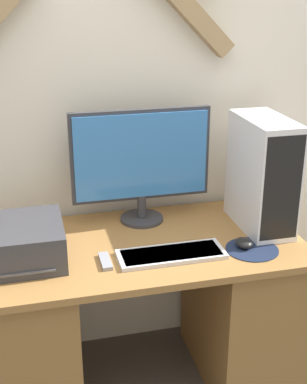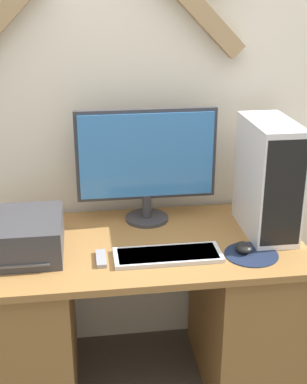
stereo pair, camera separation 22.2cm
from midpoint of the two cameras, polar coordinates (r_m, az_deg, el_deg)
wall_back at (r=2.50m, az=-6.53°, el=11.19°), size 6.40×0.16×2.70m
desk at (r=2.50m, az=-4.08°, el=-13.02°), size 1.41×0.72×0.76m
monitor at (r=2.41m, az=-3.97°, el=3.40°), size 0.64×0.20×0.53m
keyboard at (r=2.19m, az=-1.00°, el=-6.71°), size 0.44×0.16×0.02m
mousepad at (r=2.27m, az=7.71°, el=-6.15°), size 0.22×0.22×0.00m
mouse at (r=2.27m, az=6.88°, el=-5.48°), size 0.07×0.09×0.04m
computer_tower at (r=2.39m, az=8.96°, el=1.86°), size 0.19×0.39×0.51m
printer at (r=2.23m, az=-16.42°, el=-5.24°), size 0.31×0.36×0.15m
remote_control at (r=2.17m, az=-8.12°, el=-7.40°), size 0.04×0.13×0.02m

